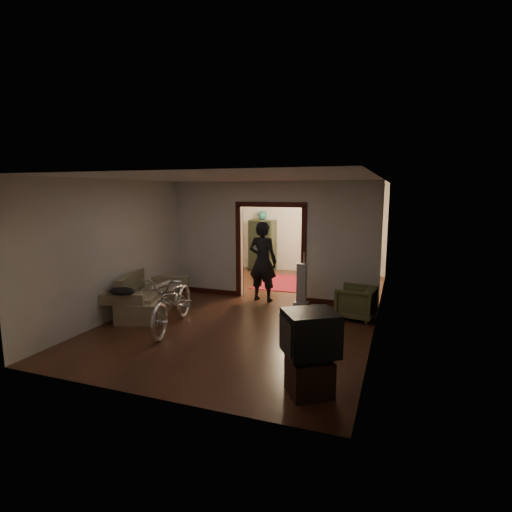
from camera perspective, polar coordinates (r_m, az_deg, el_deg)
The scene contains 24 objects.
floor at distance 9.04m, azimuth 0.66°, elevation -7.24°, with size 5.00×8.50×0.01m, color #331910.
ceiling at distance 8.67m, azimuth 0.69°, elevation 10.80°, with size 5.00×8.50×0.01m, color white.
wall_back at distance 12.81m, azimuth 7.01°, elevation 3.95°, with size 5.00×0.02×2.80m, color beige.
wall_left at distance 9.85m, azimuth -13.18°, elevation 2.21°, with size 0.02×8.50×2.80m, color beige.
wall_right at distance 8.27m, azimuth 17.25°, elevation 0.73°, with size 0.02×8.50×2.80m, color beige.
partition_wall at distance 9.45m, azimuth 2.19°, elevation 2.16°, with size 5.00×0.14×2.80m, color beige.
door_casing at distance 9.49m, azimuth 2.17°, elevation 0.36°, with size 1.74×0.20×2.32m, color #330F0B.
far_window at distance 12.62m, azimuth 10.09°, elevation 4.48°, with size 0.98×0.06×1.28m, color black.
chandelier at distance 11.06m, azimuth 5.03°, elevation 8.09°, with size 0.24×0.24×0.24m, color #FFE0A5.
light_switch at distance 9.13m, azimuth 8.32°, elevation 0.87°, with size 0.08×0.01×0.12m, color silver.
sofa at distance 8.84m, azimuth -15.08°, elevation -5.03°, with size 0.85×1.89×0.87m, color #6C6348.
rolled_paper at distance 9.00m, azimuth -13.49°, elevation -4.08°, with size 0.09×0.09×0.74m, color beige.
jacket at distance 8.05m, azimuth -18.58°, elevation -4.79°, with size 0.50×0.38×0.15m, color black.
bicycle at distance 7.69m, azimuth -11.75°, elevation -6.31°, with size 0.70×2.01×1.06m, color silver.
armchair at distance 8.40m, azimuth 14.06°, elevation -6.43°, with size 0.71×0.73×0.67m, color brown.
tv_stand at distance 5.34m, azimuth 7.63°, elevation -16.70°, with size 0.52×0.47×0.47m, color black.
crt_tv at distance 5.11m, azimuth 7.77°, elevation -10.81°, with size 0.63×0.57×0.55m, color black.
vacuum at distance 8.90m, azimuth 6.53°, elevation -4.22°, with size 0.31×0.25×1.00m, color gray.
person at distance 9.32m, azimuth 0.97°, elevation -0.77°, with size 0.69×0.45×1.89m, color black.
oriental_rug at distance 11.33m, azimuth 4.49°, elevation -3.83°, with size 1.54×2.03×0.02m, color maroon.
locker at distance 12.99m, azimuth 0.92°, elevation 1.54°, with size 0.83×0.46×1.65m, color #2C3721.
globe at distance 12.88m, azimuth 0.93°, elevation 6.46°, with size 0.30×0.30×0.30m, color #1E5972.
desk at distance 12.41m, azimuth 10.79°, elevation -1.19°, with size 0.96×0.54×0.71m, color black.
desk_chair at distance 11.89m, azimuth 8.74°, elevation -1.33°, with size 0.36×0.36×0.81m, color black.
Camera 1 is at (2.88, -8.18, 2.56)m, focal length 28.00 mm.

